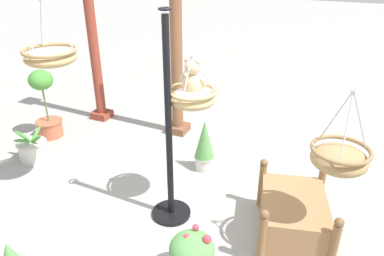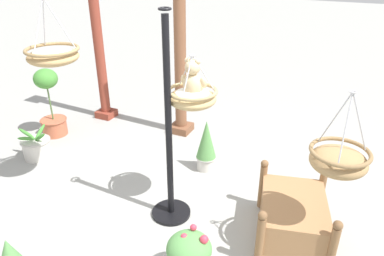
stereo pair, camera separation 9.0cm
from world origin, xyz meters
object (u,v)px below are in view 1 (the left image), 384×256
object	(u,v)px
greenhouse_pillar_left	(93,41)
greenhouse_pillar_right	(177,59)
hanging_basket_right_low	(339,158)
potted_plant_fern_front	(204,145)
hanging_basket_left_high	(50,56)
display_pole_central	(170,163)
wooden_planter_box	(293,216)
potted_plant_trailing_ivy	(46,107)
teddy_bear	(193,80)
potted_plant_flowering_red	(192,255)
potted_plant_conical_shrub	(33,149)
hanging_basket_with_teddy	(192,97)

from	to	relation	value
greenhouse_pillar_left	greenhouse_pillar_right	bearing A→B (deg)	1.36
hanging_basket_right_low	potted_plant_fern_front	size ratio (longest dim) A/B	1.01
hanging_basket_left_high	potted_plant_fern_front	world-z (taller)	hanging_basket_left_high
display_pole_central	wooden_planter_box	bearing A→B (deg)	8.77
hanging_basket_left_high	hanging_basket_right_low	xyz separation A→B (m)	(2.96, 0.06, -0.58)
potted_plant_trailing_ivy	teddy_bear	bearing A→B (deg)	-14.31
wooden_planter_box	potted_plant_flowering_red	world-z (taller)	wooden_planter_box
hanging_basket_right_low	wooden_planter_box	bearing A→B (deg)	147.42
hanging_basket_left_high	potted_plant_flowering_red	bearing A→B (deg)	-19.19
hanging_basket_right_low	potted_plant_conical_shrub	world-z (taller)	hanging_basket_right_low
potted_plant_flowering_red	potted_plant_trailing_ivy	distance (m)	3.64
display_pole_central	greenhouse_pillar_left	bearing A→B (deg)	140.50
display_pole_central	potted_plant_conical_shrub	bearing A→B (deg)	172.30
greenhouse_pillar_left	greenhouse_pillar_right	distance (m)	1.49
hanging_basket_right_low	wooden_planter_box	xyz separation A→B (m)	(-0.31, 0.20, -0.89)
hanging_basket_with_teddy	teddy_bear	world-z (taller)	hanging_basket_with_teddy
display_pole_central	teddy_bear	size ratio (longest dim) A/B	5.65
display_pole_central	potted_plant_fern_front	world-z (taller)	display_pole_central
teddy_bear	potted_plant_fern_front	size ratio (longest dim) A/B	0.55
hanging_basket_left_high	potted_plant_trailing_ivy	xyz separation A→B (m)	(-1.31, 1.04, -1.21)
greenhouse_pillar_right	potted_plant_conical_shrub	distance (m)	2.47
display_pole_central	greenhouse_pillar_left	size ratio (longest dim) A/B	0.80
hanging_basket_right_low	potted_plant_flowering_red	xyz separation A→B (m)	(-1.06, -0.72, -0.87)
hanging_basket_left_high	potted_plant_conical_shrub	bearing A→B (deg)	159.52
greenhouse_pillar_right	wooden_planter_box	bearing A→B (deg)	-39.10
display_pole_central	greenhouse_pillar_right	size ratio (longest dim) A/B	0.89
hanging_basket_with_teddy	teddy_bear	xyz separation A→B (m)	(-0.00, 0.02, 0.18)
display_pole_central	hanging_basket_with_teddy	distance (m)	0.74
hanging_basket_right_low	potted_plant_trailing_ivy	distance (m)	4.42
display_pole_central	potted_plant_trailing_ivy	xyz separation A→B (m)	(-2.64, 0.98, -0.17)
hanging_basket_left_high	potted_plant_conical_shrub	size ratio (longest dim) A/B	1.37
display_pole_central	potted_plant_trailing_ivy	world-z (taller)	display_pole_central
teddy_bear	potted_plant_fern_front	xyz separation A→B (m)	(-0.15, 0.77, -1.19)
hanging_basket_right_low	greenhouse_pillar_right	world-z (taller)	greenhouse_pillar_right
hanging_basket_right_low	potted_plant_fern_front	world-z (taller)	hanging_basket_right_low
teddy_bear	potted_plant_fern_front	world-z (taller)	teddy_bear
hanging_basket_with_teddy	wooden_planter_box	size ratio (longest dim) A/B	0.50
wooden_planter_box	potted_plant_trailing_ivy	bearing A→B (deg)	168.83
display_pole_central	potted_plant_fern_front	bearing A→B (deg)	90.08
hanging_basket_with_teddy	potted_plant_conical_shrub	xyz separation A→B (m)	(-2.50, 0.07, -1.20)
wooden_planter_box	potted_plant_conical_shrub	size ratio (longest dim) A/B	2.17
teddy_bear	hanging_basket_left_high	distance (m)	1.53
display_pole_central	greenhouse_pillar_left	xyz separation A→B (m)	(-2.30, 1.89, 0.68)
teddy_bear	wooden_planter_box	bearing A→B (deg)	-3.38
potted_plant_conical_shrub	potted_plant_trailing_ivy	size ratio (longest dim) A/B	0.46
display_pole_central	potted_plant_conical_shrub	xyz separation A→B (m)	(-2.35, 0.32, -0.52)
potted_plant_flowering_red	potted_plant_conical_shrub	xyz separation A→B (m)	(-2.91, 1.04, -0.09)
potted_plant_fern_front	potted_plant_conical_shrub	world-z (taller)	potted_plant_fern_front
teddy_bear	hanging_basket_left_high	xyz separation A→B (m)	(-1.49, -0.33, 0.17)
teddy_bear	wooden_planter_box	xyz separation A→B (m)	(1.16, -0.07, -1.30)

